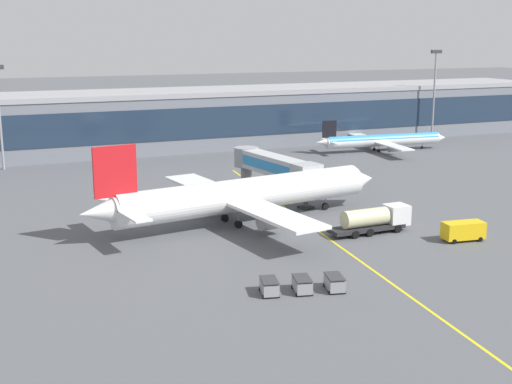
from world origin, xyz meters
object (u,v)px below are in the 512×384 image
baggage_cart_2 (334,283)px  main_airliner (244,195)px  baggage_cart_1 (302,284)px  baggage_cart_0 (269,286)px  fuel_tanker (375,219)px  crew_van (464,230)px  commuter_jet_far (383,140)px

baggage_cart_2 → main_airliner: bearing=87.8°
baggage_cart_1 → baggage_cart_2: (3.11, -0.75, 0.00)m
baggage_cart_0 → fuel_tanker: bearing=34.2°
baggage_cart_2 → crew_van: bearing=20.7°
crew_van → commuter_jet_far: size_ratio=0.17×
main_airliner → baggage_cart_0: bearing=-106.4°
baggage_cart_1 → baggage_cart_2: same height
commuter_jet_far → fuel_tanker: bearing=-123.9°
crew_van → baggage_cart_1: size_ratio=1.78×
fuel_tanker → baggage_cart_1: (-17.43, -14.70, -0.96)m
crew_van → commuter_jet_far: commuter_jet_far is taller
main_airliner → commuter_jet_far: main_airliner is taller
baggage_cart_0 → baggage_cart_2: size_ratio=1.00×
fuel_tanker → baggage_cart_0: (-20.54, -13.95, -0.96)m
baggage_cart_0 → crew_van: bearing=13.6°
fuel_tanker → baggage_cart_1: 22.82m
crew_van → baggage_cart_1: bearing=-163.2°
fuel_tanker → baggage_cart_0: fuel_tanker is taller
main_airliner → fuel_tanker: bearing=-38.4°
main_airliner → crew_van: bearing=-39.4°
main_airliner → crew_van: (21.37, -17.58, -2.51)m
fuel_tanker → baggage_cart_2: size_ratio=3.70×
main_airliner → baggage_cart_1: size_ratio=14.86×
crew_van → baggage_cart_1: (-25.49, -7.69, -0.53)m
crew_van → baggage_cart_0: (-28.60, -6.94, -0.53)m
baggage_cart_0 → baggage_cart_1: (3.11, -0.75, 0.00)m
baggage_cart_0 → baggage_cart_1: 3.20m
fuel_tanker → commuter_jet_far: 62.85m
baggage_cart_2 → commuter_jet_far: commuter_jet_far is taller
crew_van → baggage_cart_2: (-22.38, -8.44, -0.53)m
fuel_tanker → crew_van: 10.69m
crew_van → baggage_cart_2: crew_van is taller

